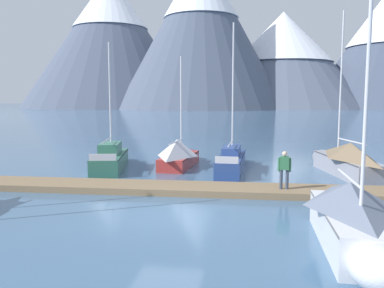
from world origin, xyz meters
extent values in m
plane|color=#426689|center=(0.00, 0.00, 0.00)|extent=(700.00, 700.00, 0.00)
cone|color=#4C566B|center=(-68.44, 180.68, 32.88)|extent=(88.17, 88.17, 65.75)
cone|color=white|center=(-68.44, 180.68, 52.52)|extent=(37.40, 37.40, 26.56)
cone|color=#4C566B|center=(-20.03, 161.09, 33.52)|extent=(74.24, 74.24, 67.03)
cone|color=slate|center=(16.51, 183.33, 22.72)|extent=(84.78, 84.78, 45.45)
cone|color=white|center=(16.51, 183.33, 33.45)|extent=(47.18, 47.18, 24.08)
cube|color=#846B4C|center=(0.00, 4.00, 0.15)|extent=(28.76, 2.95, 0.30)
cylinder|color=#38383D|center=(0.03, 3.06, 0.12)|extent=(27.56, 1.01, 0.24)
cylinder|color=#38383D|center=(-0.03, 4.94, 0.12)|extent=(27.56, 1.01, 0.24)
cube|color=#336B56|center=(-5.50, 8.99, 0.49)|extent=(2.74, 5.72, 0.97)
ellipsoid|color=#336B56|center=(-6.15, 11.99, 0.49)|extent=(1.72, 2.06, 0.92)
cube|color=#163027|center=(-5.50, 8.99, 0.93)|extent=(2.76, 5.62, 0.06)
cylinder|color=silver|center=(-5.61, 9.51, 4.33)|extent=(0.10, 0.10, 6.71)
cylinder|color=silver|center=(-5.28, 8.01, 1.91)|extent=(0.73, 3.01, 0.08)
cube|color=#3A7560|center=(-5.52, 9.12, 1.30)|extent=(1.63, 2.66, 0.65)
cube|color=silver|center=(-4.93, 6.38, 1.15)|extent=(1.44, 0.40, 0.36)
cube|color=#B2332D|center=(-1.54, 10.63, 0.38)|extent=(1.88, 4.89, 0.76)
ellipsoid|color=#B2332D|center=(-1.38, 13.40, 0.38)|extent=(1.48, 2.17, 0.72)
cube|color=#501614|center=(-1.54, 10.63, 0.72)|extent=(1.91, 4.80, 0.06)
cylinder|color=silver|center=(-1.51, 11.21, 3.86)|extent=(0.10, 0.10, 6.20)
cylinder|color=silver|center=(-1.60, 9.75, 1.67)|extent=(0.26, 2.92, 0.08)
pyramid|color=silver|center=(-1.56, 10.27, 1.28)|extent=(2.07, 3.95, 1.05)
cube|color=navy|center=(1.81, 9.51, 0.48)|extent=(1.50, 6.10, 0.95)
ellipsoid|color=navy|center=(1.89, 12.78, 0.48)|extent=(1.18, 1.42, 0.91)
cube|color=#121D39|center=(1.81, 9.51, 0.91)|extent=(1.54, 5.98, 0.06)
cylinder|color=silver|center=(1.82, 10.13, 4.84)|extent=(0.10, 0.10, 7.77)
cylinder|color=silver|center=(1.79, 8.68, 1.75)|extent=(0.15, 2.91, 0.08)
cube|color=#2F4A8A|center=(1.81, 9.66, 1.22)|extent=(1.01, 2.75, 0.54)
cube|color=silver|center=(1.73, 6.55, 1.13)|extent=(1.21, 0.13, 0.36)
cube|color=silver|center=(5.92, -2.04, 0.55)|extent=(1.69, 4.89, 1.10)
ellipsoid|color=silver|center=(5.91, -4.76, 0.55)|extent=(1.42, 1.56, 1.04)
cube|color=slate|center=(5.92, -2.04, 1.06)|extent=(1.73, 4.79, 0.06)
cylinder|color=silver|center=(5.91, -2.92, 5.05)|extent=(0.10, 0.10, 7.91)
cylinder|color=silver|center=(5.92, -1.46, 1.91)|extent=(0.09, 2.91, 0.08)
pyramid|color=slate|center=(5.92, -1.67, 1.46)|extent=(1.93, 3.92, 0.73)
cube|color=#93939E|center=(8.25, 9.28, 0.51)|extent=(2.69, 6.36, 1.03)
ellipsoid|color=#93939E|center=(7.56, 12.62, 0.51)|extent=(1.60, 2.08, 0.98)
cube|color=#424247|center=(8.25, 9.28, 0.99)|extent=(2.71, 6.24, 0.06)
cylinder|color=silver|center=(8.02, 10.39, 5.14)|extent=(0.10, 0.10, 8.22)
cylinder|color=silver|center=(8.36, 8.76, 1.98)|extent=(0.75, 3.29, 0.08)
pyramid|color=#7A664C|center=(8.34, 8.82, 1.46)|extent=(2.69, 5.19, 0.86)
cylinder|color=#384256|center=(4.58, 3.95, 0.73)|extent=(0.14, 0.14, 0.86)
cylinder|color=#384256|center=(4.32, 3.94, 0.73)|extent=(0.14, 0.14, 0.86)
cube|color=#387A4C|center=(4.45, 3.94, 1.46)|extent=(0.38, 0.23, 0.60)
sphere|color=beige|center=(4.45, 3.94, 1.88)|extent=(0.22, 0.22, 0.22)
cylinder|color=#387A4C|center=(4.70, 3.95, 1.39)|extent=(0.09, 0.09, 0.62)
cylinder|color=#387A4C|center=(4.20, 3.94, 1.39)|extent=(0.09, 0.09, 0.62)
camera|label=1|loc=(3.05, -13.67, 4.27)|focal=36.97mm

